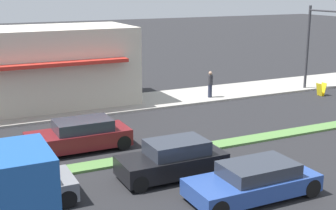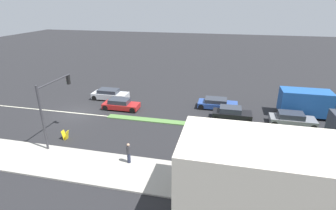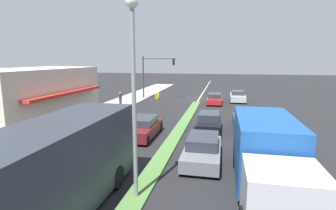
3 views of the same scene
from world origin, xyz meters
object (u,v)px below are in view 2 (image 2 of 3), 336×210
Objects in this scene: suv_black at (232,114)px; coupe_blue at (217,104)px; traffic_signal_main at (51,101)px; sedan_maroon at (259,136)px; delivery_truck at (314,104)px; warning_aframe_sign at (65,135)px; hatchback_red at (121,104)px; sedan_silver at (110,94)px; suv_grey at (292,119)px; pedestrian at (129,153)px.

coupe_blue is at bearing -149.57° from suv_black.
traffic_signal_main is 18.16m from sedan_maroon.
delivery_truck is at bearing 115.24° from traffic_signal_main.
warning_aframe_sign is (-0.56, 0.40, -3.47)m from traffic_signal_main.
coupe_blue is (-2.80, 10.87, -0.01)m from hatchback_red.
warning_aframe_sign is at bearing -50.96° from coupe_blue.
warning_aframe_sign is 10.58m from sedan_silver.
suv_black is 0.92× the size of suv_grey.
suv_grey is at bearing 82.43° from sedan_silver.
sedan_silver is (-2.80, -2.62, 0.04)m from hatchback_red.
hatchback_red reaches higher than warning_aframe_sign.
delivery_truck is at bearing 128.63° from pedestrian.
suv_grey is (2.80, 21.08, -0.01)m from sedan_silver.
hatchback_red is at bearing 164.42° from warning_aframe_sign.
delivery_truck is at bearing 90.00° from coupe_blue.
pedestrian reaches higher than suv_black.
pedestrian is at bearing -37.10° from suv_black.
sedan_maroon is at bearing 119.77° from pedestrian.
pedestrian is 11.23m from hatchback_red.
warning_aframe_sign is at bearing -69.36° from suv_grey.
coupe_blue is at bearing 129.62° from traffic_signal_main.
sedan_silver is 18.90m from sedan_maroon.
suv_grey is at bearing 90.00° from hatchback_red.
pedestrian is at bearing -24.95° from coupe_blue.
traffic_signal_main reaches higher than suv_black.
coupe_blue is at bearing -90.00° from delivery_truck.
pedestrian is at bearing -53.35° from suv_grey.
hatchback_red is at bearing -106.49° from sedan_maroon.
hatchback_red is (-7.77, 2.17, 0.18)m from warning_aframe_sign.
pedestrian is at bearing 71.46° from warning_aframe_sign.
warning_aframe_sign is 0.20× the size of hatchback_red.
sedan_maroon is 0.97× the size of coupe_blue.
pedestrian reaches higher than suv_grey.
coupe_blue is at bearing -110.24° from suv_grey.
pedestrian reaches higher than warning_aframe_sign.
sedan_silver is (-10.57, -0.45, 0.22)m from warning_aframe_sign.
traffic_signal_main is 9.31m from hatchback_red.
delivery_truck is 10.20m from coupe_blue.
traffic_signal_main is 1.27× the size of sedan_maroon.
sedan_maroon is at bearing 28.10° from suv_black.
sedan_silver reaches higher than warning_aframe_sign.
traffic_signal_main is 8.17m from pedestrian.
traffic_signal_main is at bearing 0.25° from sedan_silver.
pedestrian is at bearing 25.62° from hatchback_red.
suv_black is 0.89× the size of coupe_blue.
hatchback_red is 0.92× the size of sedan_silver.
traffic_signal_main reaches higher than hatchback_red.
sedan_maroon is (-3.92, 17.43, -3.25)m from traffic_signal_main.
delivery_truck reaches higher than hatchback_red.
suv_grey is at bearing 126.65° from pedestrian.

